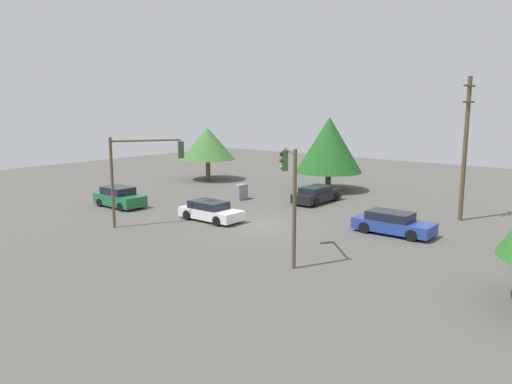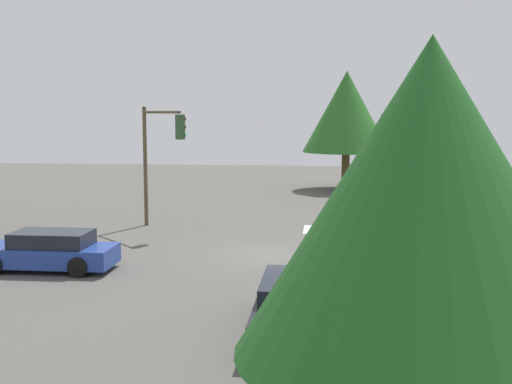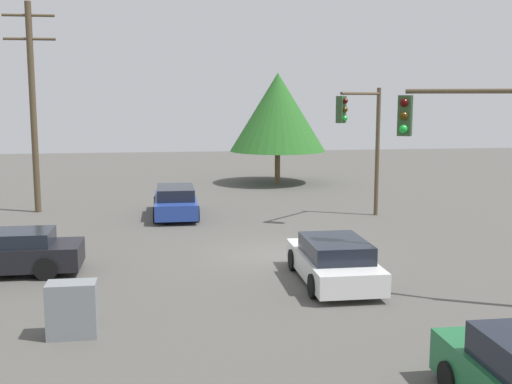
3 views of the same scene
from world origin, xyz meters
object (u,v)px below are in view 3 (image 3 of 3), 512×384
Objects in this scene: sedan_blue at (176,202)px; sedan_dark at (1,253)px; sedan_white at (334,261)px; traffic_signal_main at (502,150)px; electrical_cabinet at (72,309)px; traffic_signal_cross at (363,130)px.

sedan_dark is at bearing -121.58° from sedan_blue.
sedan_white is at bearing -68.55° from sedan_blue.
sedan_dark is 1.01× the size of sedan_blue.
electrical_cabinet is at bearing 37.64° from traffic_signal_main.
sedan_dark is at bearing -17.04° from traffic_signal_cross.
sedan_dark is 0.85× the size of traffic_signal_cross.
sedan_blue is 8.58m from traffic_signal_cross.
sedan_white is 0.78× the size of traffic_signal_main.
sedan_white is at bearing -103.09° from sedan_dark.
traffic_signal_cross is at bearing -130.51° from electrical_cabinet.
sedan_dark is 1.08× the size of sedan_white.
traffic_signal_cross reaches higher than sedan_blue.
sedan_blue reaches higher than sedan_white.
sedan_white is at bearing 0.36° from traffic_signal_main.
sedan_dark is 14.91m from traffic_signal_cross.
sedan_dark is 9.70m from sedan_white.
traffic_signal_main is (-3.58, 2.25, 3.25)m from sedan_white.
sedan_blue reaches higher than electrical_cabinet.
traffic_signal_cross is 16.07m from electrical_cabinet.
traffic_signal_main is at bearing -32.17° from sedan_white.
traffic_signal_cross reaches higher than electrical_cabinet.
sedan_dark is 10.00m from sedan_blue.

